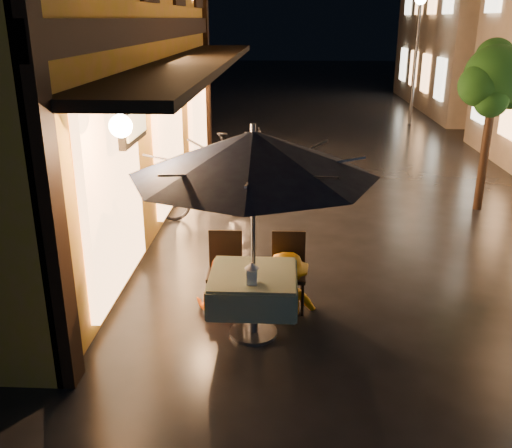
# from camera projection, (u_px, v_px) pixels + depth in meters

# --- Properties ---
(ground) EXTENTS (90.00, 90.00, 0.00)m
(ground) POSITION_uv_depth(u_px,v_px,m) (392.00, 322.00, 6.91)
(ground) COLOR black
(ground) RESTS_ON ground
(west_building) EXTENTS (5.90, 11.40, 7.40)m
(west_building) POSITION_uv_depth(u_px,v_px,m) (29.00, 3.00, 9.68)
(west_building) COLOR gold
(west_building) RESTS_ON ground
(street_tree) EXTENTS (1.43, 1.20, 3.15)m
(street_tree) POSITION_uv_depth(u_px,v_px,m) (495.00, 81.00, 10.21)
(street_tree) COLOR black
(street_tree) RESTS_ON ground
(streetlamp_far) EXTENTS (0.36, 0.36, 4.23)m
(streetlamp_far) POSITION_uv_depth(u_px,v_px,m) (417.00, 36.00, 18.92)
(streetlamp_far) COLOR #59595E
(streetlamp_far) RESTS_ON ground
(cafe_table) EXTENTS (0.99, 0.99, 0.78)m
(cafe_table) POSITION_uv_depth(u_px,v_px,m) (253.00, 289.00, 6.46)
(cafe_table) COLOR #59595E
(cafe_table) RESTS_ON ground
(patio_umbrella) EXTENTS (2.67, 2.67, 2.46)m
(patio_umbrella) POSITION_uv_depth(u_px,v_px,m) (253.00, 154.00, 5.93)
(patio_umbrella) COLOR #59595E
(patio_umbrella) RESTS_ON ground
(cafe_chair_left) EXTENTS (0.42, 0.42, 0.97)m
(cafe_chair_left) POSITION_uv_depth(u_px,v_px,m) (225.00, 265.00, 7.19)
(cafe_chair_left) COLOR black
(cafe_chair_left) RESTS_ON ground
(cafe_chair_right) EXTENTS (0.42, 0.42, 0.97)m
(cafe_chair_right) POSITION_uv_depth(u_px,v_px,m) (288.00, 267.00, 7.15)
(cafe_chair_right) COLOR black
(cafe_chair_right) RESTS_ON ground
(table_lantern) EXTENTS (0.16, 0.16, 0.25)m
(table_lantern) POSITION_uv_depth(u_px,v_px,m) (252.00, 272.00, 6.10)
(table_lantern) COLOR white
(table_lantern) RESTS_ON cafe_table
(person_orange) EXTENTS (0.79, 0.69, 1.40)m
(person_orange) POSITION_uv_depth(u_px,v_px,m) (220.00, 259.00, 6.97)
(person_orange) COLOR #E55005
(person_orange) RESTS_ON ground
(person_yellow) EXTENTS (1.10, 0.83, 1.51)m
(person_yellow) POSITION_uv_depth(u_px,v_px,m) (287.00, 255.00, 6.95)
(person_yellow) COLOR orange
(person_yellow) RESTS_ON ground
(bicycle_0) EXTENTS (1.85, 1.04, 0.92)m
(bicycle_0) POSITION_uv_depth(u_px,v_px,m) (206.00, 194.00, 10.35)
(bicycle_0) COLOR black
(bicycle_0) RESTS_ON ground
(bicycle_1) EXTENTS (1.50, 0.45, 0.90)m
(bicycle_1) POSITION_uv_depth(u_px,v_px,m) (234.00, 186.00, 10.88)
(bicycle_1) COLOR black
(bicycle_1) RESTS_ON ground
(bicycle_2) EXTENTS (1.60, 0.94, 0.80)m
(bicycle_2) POSITION_uv_depth(u_px,v_px,m) (230.00, 167.00, 12.46)
(bicycle_2) COLOR black
(bicycle_2) RESTS_ON ground
(bicycle_3) EXTENTS (1.83, 1.15, 1.07)m
(bicycle_3) POSITION_uv_depth(u_px,v_px,m) (234.00, 155.00, 12.99)
(bicycle_3) COLOR black
(bicycle_3) RESTS_ON ground
(bicycle_4) EXTENTS (1.77, 0.79, 0.90)m
(bicycle_4) POSITION_uv_depth(u_px,v_px,m) (241.00, 147.00, 14.15)
(bicycle_4) COLOR black
(bicycle_4) RESTS_ON ground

